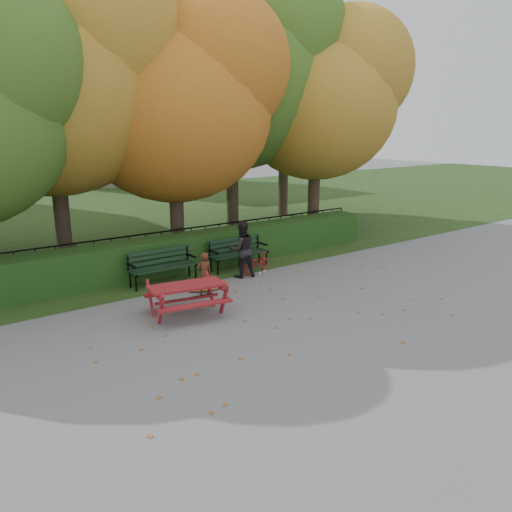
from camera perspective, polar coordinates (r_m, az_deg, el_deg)
ground at (r=11.11m, az=4.05°, el=-6.49°), size 90.00×90.00×0.00m
grass_strip at (r=23.22m, az=-19.04°, el=3.88°), size 90.00×90.00×0.00m
building_right at (r=38.83m, az=-14.77°, el=17.06°), size 9.00×6.00×12.00m
hedge at (r=14.51m, az=-7.52°, el=0.54°), size 13.00×0.90×1.00m
iron_fence at (r=15.19m, az=-9.00°, el=1.25°), size 14.00×0.04×1.02m
tree_b at (r=15.29m, az=-21.07°, el=18.97°), size 6.72×6.40×8.79m
tree_c at (r=15.79m, az=-8.01°, el=17.47°), size 6.30×6.00×8.00m
tree_d at (r=18.57m, az=-1.34°, el=20.72°), size 7.14×6.80×9.58m
tree_e at (r=19.07m, az=8.18°, el=17.71°), size 6.09×5.80×8.16m
tree_g at (r=23.25m, az=4.32°, el=17.93°), size 6.30×6.00×8.55m
bench_left at (r=13.24m, az=-10.75°, el=-0.87°), size 1.80×0.57×0.88m
bench_right at (r=14.40m, az=-2.15°, el=0.63°), size 1.80×0.57×0.88m
picnic_table at (r=10.90m, az=-7.93°, el=-4.02°), size 1.81×1.55×0.78m
leaf_pile at (r=12.86m, az=-5.75°, el=-3.36°), size 1.29×0.95×0.08m
leaf_scatter at (r=11.32m, az=3.06°, el=-6.03°), size 9.00×5.70×0.01m
child at (r=12.13m, az=-5.94°, el=-2.04°), size 0.42×0.30×1.07m
adult at (r=13.48m, az=-1.64°, el=0.77°), size 0.88×0.76×1.55m
bicycle at (r=13.99m, az=0.01°, el=-0.80°), size 1.11×0.62×0.56m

